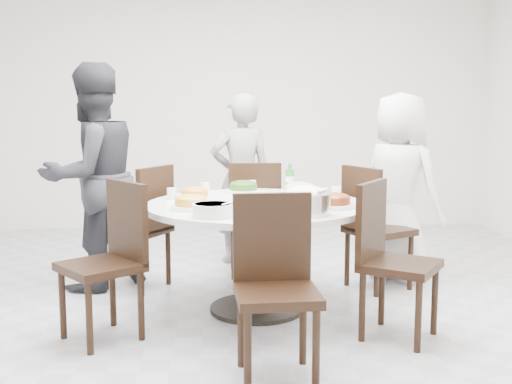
{
  "coord_description": "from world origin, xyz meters",
  "views": [
    {
      "loc": [
        -0.06,
        -4.28,
        1.43
      ],
      "look_at": [
        0.19,
        0.04,
        0.82
      ],
      "focal_mm": 45.0,
      "sensor_mm": 36.0,
      "label": 1
    }
  ],
  "objects": [
    {
      "name": "dish_tofu",
      "position": [
        -0.24,
        -0.23,
        0.78
      ],
      "size": [
        0.26,
        0.26,
        0.07
      ],
      "primitive_type": "cylinder",
      "color": "white",
      "rests_on": "dining_table"
    },
    {
      "name": "chair_ne",
      "position": [
        1.17,
        0.48,
        0.47
      ],
      "size": [
        0.57,
        0.57,
        0.95
      ],
      "primitive_type": "cube",
      "rotation": [
        0.0,
        0.0,
        2.06
      ],
      "color": "black",
      "rests_on": "floor"
    },
    {
      "name": "dish_orange",
      "position": [
        -0.23,
        0.16,
        0.78
      ],
      "size": [
        0.24,
        0.24,
        0.07
      ],
      "primitive_type": "cylinder",
      "color": "white",
      "rests_on": "dining_table"
    },
    {
      "name": "wall_front",
      "position": [
        0.0,
        -3.0,
        1.4
      ],
      "size": [
        6.0,
        0.01,
        2.8
      ],
      "primitive_type": "cube",
      "color": "silver",
      "rests_on": "ground"
    },
    {
      "name": "dish_redbrown",
      "position": [
        0.68,
        -0.22,
        0.78
      ],
      "size": [
        0.28,
        0.28,
        0.07
      ],
      "primitive_type": "cylinder",
      "color": "white",
      "rests_on": "dining_table"
    },
    {
      "name": "chair_n",
      "position": [
        0.23,
        0.95,
        0.47
      ],
      "size": [
        0.42,
        0.42,
        0.95
      ],
      "primitive_type": "cube",
      "rotation": [
        0.0,
        0.0,
        3.14
      ],
      "color": "black",
      "rests_on": "floor"
    },
    {
      "name": "beverage_bottle",
      "position": [
        0.48,
        0.55,
        0.86
      ],
      "size": [
        0.06,
        0.06,
        0.22
      ],
      "primitive_type": "cylinder",
      "color": "#2F742E",
      "rests_on": "dining_table"
    },
    {
      "name": "soup_bowl",
      "position": [
        -0.1,
        -0.5,
        0.79
      ],
      "size": [
        0.25,
        0.25,
        0.08
      ],
      "primitive_type": "cylinder",
      "color": "white",
      "rests_on": "dining_table"
    },
    {
      "name": "tea_cups",
      "position": [
        0.21,
        0.58,
        0.79
      ],
      "size": [
        0.07,
        0.07,
        0.08
      ],
      "primitive_type": "cylinder",
      "color": "white",
      "rests_on": "dining_table"
    },
    {
      "name": "chair_s",
      "position": [
        0.23,
        -1.11,
        0.47
      ],
      "size": [
        0.44,
        0.44,
        0.95
      ],
      "primitive_type": "cube",
      "rotation": [
        0.0,
        0.0,
        6.34
      ],
      "color": "black",
      "rests_on": "floor"
    },
    {
      "name": "dish_greens",
      "position": [
        0.12,
        0.49,
        0.78
      ],
      "size": [
        0.27,
        0.27,
        0.07
      ],
      "primitive_type": "cylinder",
      "color": "white",
      "rests_on": "dining_table"
    },
    {
      "name": "floor",
      "position": [
        0.0,
        0.0,
        0.0
      ],
      "size": [
        6.0,
        6.0,
        0.01
      ],
      "primitive_type": "cube",
      "color": "#AAAAAF",
      "rests_on": "ground"
    },
    {
      "name": "chair_nw",
      "position": [
        -0.7,
        0.61,
        0.47
      ],
      "size": [
        0.58,
        0.58,
        0.95
      ],
      "primitive_type": "cube",
      "rotation": [
        0.0,
        0.0,
        4.17
      ],
      "color": "black",
      "rests_on": "floor"
    },
    {
      "name": "chopsticks",
      "position": [
        0.2,
        0.64,
        0.76
      ],
      "size": [
        0.24,
        0.04,
        0.01
      ],
      "primitive_type": null,
      "color": "tan",
      "rests_on": "dining_table"
    },
    {
      "name": "wall_back",
      "position": [
        0.0,
        3.0,
        1.4
      ],
      "size": [
        6.0,
        0.01,
        2.8
      ],
      "primitive_type": "cube",
      "color": "silver",
      "rests_on": "ground"
    },
    {
      "name": "rice_bowl",
      "position": [
        0.47,
        -0.45,
        0.81
      ],
      "size": [
        0.3,
        0.3,
        0.13
      ],
      "primitive_type": "cylinder",
      "color": "silver",
      "rests_on": "dining_table"
    },
    {
      "name": "dish_pale",
      "position": [
        0.53,
        0.32,
        0.79
      ],
      "size": [
        0.28,
        0.28,
        0.08
      ],
      "primitive_type": "cylinder",
      "color": "white",
      "rests_on": "dining_table"
    },
    {
      "name": "dining_table",
      "position": [
        0.19,
        -0.01,
        0.38
      ],
      "size": [
        1.5,
        1.5,
        0.75
      ],
      "primitive_type": "cylinder",
      "color": "white",
      "rests_on": "floor"
    },
    {
      "name": "chair_sw",
      "position": [
        -0.77,
        -0.5,
        0.47
      ],
      "size": [
        0.59,
        0.59,
        0.95
      ],
      "primitive_type": "cube",
      "rotation": [
        0.0,
        0.0,
        5.38
      ],
      "color": "black",
      "rests_on": "floor"
    },
    {
      "name": "diner_middle",
      "position": [
        0.14,
        1.37,
        0.75
      ],
      "size": [
        0.6,
        0.45,
        1.51
      ],
      "primitive_type": "imported",
      "rotation": [
        0.0,
        0.0,
        3.32
      ],
      "color": "black",
      "rests_on": "floor"
    },
    {
      "name": "diner_right",
      "position": [
        1.38,
        0.72,
        0.75
      ],
      "size": [
        0.83,
        0.87,
        1.5
      ],
      "primitive_type": "imported",
      "rotation": [
        0.0,
        0.0,
        2.25
      ],
      "color": "silver",
      "rests_on": "floor"
    },
    {
      "name": "diner_left",
      "position": [
        -1.02,
        0.63,
        0.86
      ],
      "size": [
        1.06,
        1.05,
        1.72
      ],
      "primitive_type": "imported",
      "rotation": [
        0.0,
        0.0,
        3.9
      ],
      "color": "#222227",
      "rests_on": "floor"
    },
    {
      "name": "chair_se",
      "position": [
        1.03,
        -0.57,
        0.47
      ],
      "size": [
        0.58,
        0.58,
        0.95
      ],
      "primitive_type": "cube",
      "rotation": [
        0.0,
        0.0,
        7.26
      ],
      "color": "black",
      "rests_on": "floor"
    }
  ]
}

